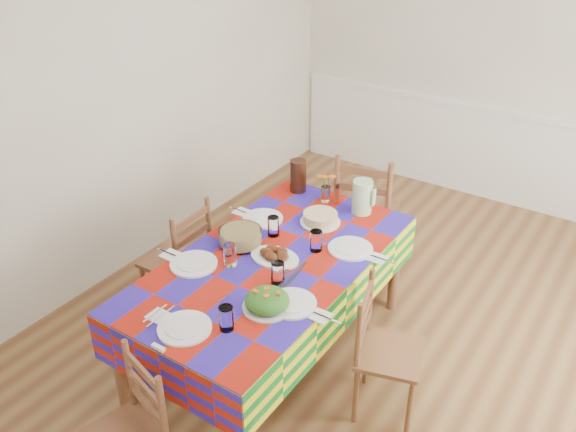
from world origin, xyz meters
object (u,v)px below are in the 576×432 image
at_px(chair_far, 365,213).
at_px(chair_right, 383,352).
at_px(green_pitcher, 362,197).
at_px(chair_left, 180,261).
at_px(dining_table, 272,271).
at_px(meat_platter, 275,255).
at_px(tea_pitcher, 298,176).

relative_size(chair_far, chair_right, 1.19).
relative_size(green_pitcher, chair_left, 0.26).
xyz_separation_m(green_pitcher, chair_far, (-0.17, 0.41, -0.38)).
bearing_deg(chair_left, chair_right, 87.88).
distance_m(dining_table, meat_platter, 0.11).
distance_m(tea_pitcher, chair_right, 1.52).
bearing_deg(chair_far, dining_table, 75.10).
distance_m(dining_table, green_pitcher, 0.88).
xyz_separation_m(meat_platter, tea_pitcher, (-0.37, 0.84, 0.10)).
bearing_deg(chair_left, meat_platter, 89.80).
height_order(green_pitcher, chair_right, green_pitcher).
bearing_deg(green_pitcher, chair_right, -54.05).
bearing_deg(chair_far, chair_right, 107.59).
distance_m(meat_platter, chair_left, 0.87).
height_order(dining_table, chair_left, chair_left).
height_order(dining_table, meat_platter, meat_platter).
height_order(meat_platter, chair_left, chair_left).
bearing_deg(chair_right, green_pitcher, 19.64).
bearing_deg(chair_far, meat_platter, 75.53).
relative_size(tea_pitcher, chair_right, 0.28).
bearing_deg(meat_platter, chair_right, -2.41).
height_order(dining_table, tea_pitcher, tea_pitcher).
bearing_deg(green_pitcher, chair_far, 112.41).
distance_m(green_pitcher, tea_pitcher, 0.55).
bearing_deg(meat_platter, green_pitcher, 78.17).
height_order(tea_pitcher, chair_far, chair_far).
relative_size(meat_platter, tea_pitcher, 1.33).
xyz_separation_m(tea_pitcher, chair_left, (-0.42, -0.86, -0.43)).
relative_size(green_pitcher, chair_far, 0.23).
bearing_deg(chair_left, chair_far, 145.49).
relative_size(tea_pitcher, chair_left, 0.26).
distance_m(dining_table, chair_left, 0.82).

